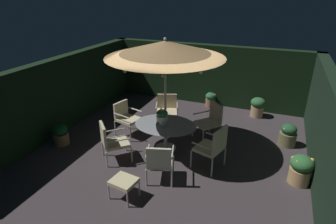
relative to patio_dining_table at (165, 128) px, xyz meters
name	(u,v)px	position (x,y,z in m)	size (l,w,h in m)	color
ground_plane	(170,151)	(0.16, -0.08, -0.60)	(7.15, 7.63, 0.02)	#3E363A
hedge_backdrop_rear	(208,75)	(0.16, 3.59, 0.46)	(7.15, 0.30, 2.10)	black
hedge_backdrop_left	(58,95)	(-3.27, -0.08, 0.46)	(0.30, 7.63, 2.10)	black
hedge_backdrop_right	(328,140)	(3.58, -0.08, 0.46)	(0.30, 7.63, 2.10)	black
patio_dining_table	(165,128)	(0.00, 0.00, 0.00)	(1.60, 1.25, 0.71)	beige
patio_umbrella	(165,49)	(0.00, 0.00, 2.00)	(2.76, 2.76, 2.85)	beige
centerpiece_planter	(162,116)	(-0.05, -0.09, 0.38)	(0.28, 0.28, 0.44)	beige
patio_chair_north	(111,140)	(-1.00, -0.96, -0.04)	(0.84, 0.84, 0.98)	beige
patio_chair_northeast	(160,160)	(0.41, -1.31, -0.05)	(0.71, 0.72, 0.92)	beige
patio_chair_east	(213,145)	(1.33, -0.40, 0.02)	(0.74, 0.77, 1.06)	beige
patio_chair_southeast	(211,119)	(0.91, 1.04, -0.04)	(0.82, 0.83, 0.99)	beige
patio_chair_south	(167,108)	(-0.48, 1.29, -0.03)	(0.81, 0.78, 0.95)	beige
patio_chair_southwest	(126,116)	(-1.33, 0.32, -0.02)	(0.72, 0.69, 0.96)	beige
ottoman_footrest	(124,182)	(-0.05, -2.04, -0.22)	(0.54, 0.49, 0.42)	silver
potted_plant_left_near	(61,135)	(-2.68, -0.82, -0.30)	(0.40, 0.40, 0.56)	olive
potted_plant_back_center	(258,106)	(1.99, 2.99, -0.24)	(0.46, 0.46, 0.64)	tan
potted_plant_back_right	(211,99)	(0.37, 3.28, -0.32)	(0.37, 0.36, 0.50)	#A86E4F
potted_plant_front_corner	(301,169)	(3.19, -0.23, -0.24)	(0.48, 0.48, 0.65)	tan
potted_plant_left_far	(288,135)	(2.93, 1.39, -0.29)	(0.44, 0.44, 0.60)	olive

